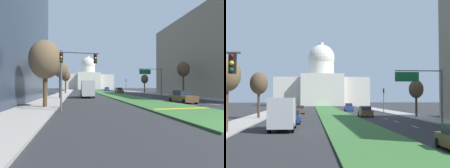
% 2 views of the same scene
% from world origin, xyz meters
% --- Properties ---
extents(ground_plane, '(286.36, 286.36, 0.00)m').
position_xyz_m(ground_plane, '(0.00, 65.08, 0.00)').
color(ground_plane, '#2B2B2D').
extents(grass_median, '(5.99, 117.15, 0.14)m').
position_xyz_m(grass_median, '(0.00, 58.57, 0.07)').
color(grass_median, '#386B33').
rests_on(grass_median, ground_plane).
extents(lane_dashes_right, '(0.16, 34.72, 0.01)m').
position_xyz_m(lane_dashes_right, '(6.99, 28.57, 0.00)').
color(lane_dashes_right, silver).
rests_on(lane_dashes_right, ground_plane).
extents(sidewalk_left, '(4.00, 117.15, 0.15)m').
position_xyz_m(sidewalk_left, '(-12.99, 52.07, 0.07)').
color(sidewalk_left, '#9E9991').
rests_on(sidewalk_left, ground_plane).
extents(sidewalk_right, '(4.00, 117.15, 0.15)m').
position_xyz_m(sidewalk_right, '(12.99, 52.07, 0.07)').
color(sidewalk_right, '#9E9991').
rests_on(sidewalk_right, ground_plane).
extents(capitol_building, '(37.63, 22.66, 26.29)m').
position_xyz_m(capitol_building, '(0.00, 129.30, 8.04)').
color(capitol_building, beige).
rests_on(capitol_building, ground_plane).
extents(traffic_light_far_right, '(0.28, 0.35, 5.20)m').
position_xyz_m(traffic_light_far_right, '(10.49, 60.51, 3.31)').
color(traffic_light_far_right, '#515456').
rests_on(traffic_light_far_right, ground_plane).
extents(overhead_guide_sign, '(5.63, 0.20, 6.50)m').
position_xyz_m(overhead_guide_sign, '(8.58, 31.45, 4.65)').
color(overhead_guide_sign, '#515456').
rests_on(overhead_guide_sign, ground_plane).
extents(street_tree_left_mid, '(2.54, 2.54, 6.90)m').
position_xyz_m(street_tree_left_mid, '(-12.04, 25.16, 5.22)').
color(street_tree_left_mid, '#4C3823').
rests_on(street_tree_left_mid, ground_plane).
extents(street_tree_left_far, '(2.69, 2.69, 7.06)m').
position_xyz_m(street_tree_left_far, '(-12.31, 45.17, 5.29)').
color(street_tree_left_far, '#4C3823').
rests_on(street_tree_left_far, ground_plane).
extents(street_tree_right_far, '(2.35, 2.35, 6.03)m').
position_xyz_m(street_tree_right_far, '(12.46, 45.91, 4.49)').
color(street_tree_right_far, '#4C3823').
rests_on(street_tree_right_far, ground_plane).
extents(sedan_midblock, '(1.82, 4.52, 1.72)m').
position_xyz_m(sedan_midblock, '(-6.60, 35.53, 0.81)').
color(sedan_midblock, navy).
rests_on(sedan_midblock, ground_plane).
extents(sedan_distant, '(2.04, 4.30, 1.77)m').
position_xyz_m(sedan_distant, '(4.71, 48.98, 0.83)').
color(sedan_distant, brown).
rests_on(sedan_distant, ground_plane).
extents(sedan_far_horizon, '(2.10, 4.68, 1.64)m').
position_xyz_m(sedan_far_horizon, '(-6.65, 60.23, 0.77)').
color(sedan_far_horizon, brown).
rests_on(sedan_far_horizon, ground_plane).
extents(sedan_very_far, '(2.03, 4.24, 1.87)m').
position_xyz_m(sedan_very_far, '(4.60, 72.05, 0.86)').
color(sedan_very_far, navy).
rests_on(sedan_very_far, ground_plane).
extents(box_truck_delivery, '(2.40, 6.40, 3.20)m').
position_xyz_m(box_truck_delivery, '(-7.13, 27.00, 1.68)').
color(box_truck_delivery, brown).
rests_on(box_truck_delivery, ground_plane).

